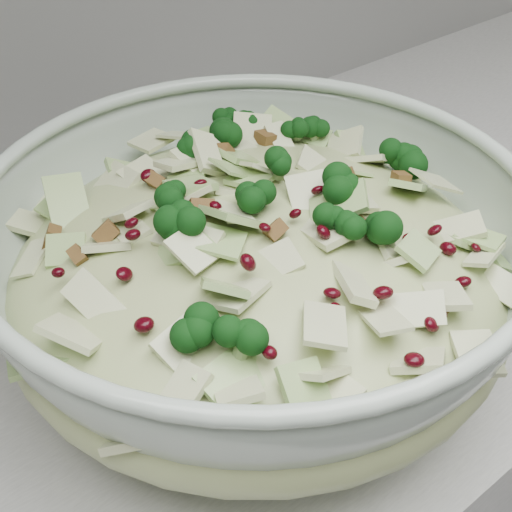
% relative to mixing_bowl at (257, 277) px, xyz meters
% --- Properties ---
extents(mixing_bowl, '(0.53, 0.53, 0.16)m').
position_rel_mixing_bowl_xyz_m(mixing_bowl, '(0.00, 0.00, 0.00)').
color(mixing_bowl, '#A2B2A3').
rests_on(mixing_bowl, counter).
extents(salad, '(0.47, 0.47, 0.16)m').
position_rel_mixing_bowl_xyz_m(salad, '(0.00, 0.00, 0.03)').
color(salad, '#9FAC75').
rests_on(salad, mixing_bowl).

